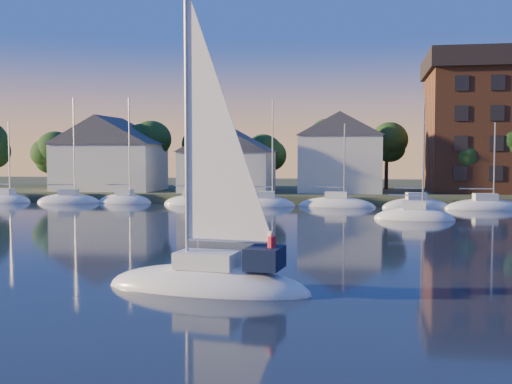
% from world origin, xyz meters
% --- Properties ---
extents(ground, '(260.00, 260.00, 0.00)m').
position_xyz_m(ground, '(0.00, 0.00, 0.00)').
color(ground, black).
rests_on(ground, ground).
extents(shoreline_land, '(160.00, 50.00, 2.00)m').
position_xyz_m(shoreline_land, '(0.00, 75.00, 0.00)').
color(shoreline_land, '#364227').
rests_on(shoreline_land, ground).
extents(wooden_dock, '(120.00, 3.00, 1.00)m').
position_xyz_m(wooden_dock, '(0.00, 52.00, 0.00)').
color(wooden_dock, brown).
rests_on(wooden_dock, ground).
extents(clubhouse_west, '(13.65, 9.45, 9.64)m').
position_xyz_m(clubhouse_west, '(-22.00, 58.00, 5.93)').
color(clubhouse_west, white).
rests_on(clubhouse_west, shoreline_land).
extents(clubhouse_centre, '(11.55, 8.40, 8.08)m').
position_xyz_m(clubhouse_centre, '(-6.00, 57.00, 5.13)').
color(clubhouse_centre, white).
rests_on(clubhouse_centre, shoreline_land).
extents(clubhouse_east, '(10.50, 8.40, 9.80)m').
position_xyz_m(clubhouse_east, '(8.00, 59.00, 6.00)').
color(clubhouse_east, white).
rests_on(clubhouse_east, shoreline_land).
extents(tree_line, '(93.40, 5.40, 8.90)m').
position_xyz_m(tree_line, '(2.00, 63.00, 7.18)').
color(tree_line, '#3C2B1B').
rests_on(tree_line, shoreline_land).
extents(moored_fleet, '(95.50, 2.40, 12.05)m').
position_xyz_m(moored_fleet, '(4.00, 49.00, 0.10)').
color(moored_fleet, white).
rests_on(moored_fleet, ground).
extents(hero_sailboat, '(9.41, 4.00, 14.21)m').
position_xyz_m(hero_sailboat, '(4.80, 4.88, 0.59)').
color(hero_sailboat, white).
rests_on(hero_sailboat, ground).
extents(drifting_sailboat_right, '(7.23, 3.12, 11.22)m').
position_xyz_m(drifting_sailboat_right, '(15.38, 36.23, 0.10)').
color(drifting_sailboat_right, white).
rests_on(drifting_sailboat_right, ground).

